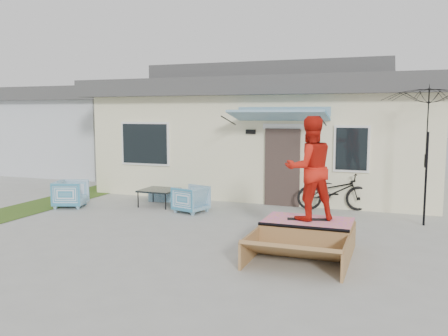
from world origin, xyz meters
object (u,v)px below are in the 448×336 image
(coffee_table, at_px, (159,197))
(patio_umbrella, at_px, (427,148))
(skateboard, at_px, (308,219))
(armchair_left, at_px, (71,192))
(armchair_right, at_px, (191,198))
(bicycle, at_px, (334,187))
(skater, at_px, (310,167))
(loveseat, at_px, (172,192))
(skate_ramp, at_px, (308,235))

(coffee_table, bearing_deg, patio_umbrella, 0.50)
(coffee_table, bearing_deg, skateboard, -30.08)
(armchair_left, xyz_separation_m, patio_umbrella, (8.78, 1.04, 1.35))
(armchair_right, bearing_deg, bicycle, 130.60)
(skater, bearing_deg, armchair_right, -65.49)
(armchair_left, relative_size, bicycle, 0.42)
(armchair_right, xyz_separation_m, skateboard, (3.37, -2.15, 0.18))
(armchair_left, height_order, armchair_right, armchair_left)
(bicycle, bearing_deg, armchair_right, 98.83)
(armchair_left, relative_size, skateboard, 1.03)
(bicycle, xyz_separation_m, skater, (-0.02, -3.67, 0.93))
(loveseat, relative_size, armchair_left, 1.63)
(bicycle, bearing_deg, skater, 164.40)
(coffee_table, bearing_deg, bicycle, 13.09)
(bicycle, bearing_deg, patio_umbrella, -130.59)
(patio_umbrella, height_order, skateboard, patio_umbrella)
(skate_ramp, bearing_deg, armchair_left, 165.96)
(armchair_right, bearing_deg, skater, 73.80)
(loveseat, distance_m, patio_umbrella, 6.84)
(skate_ramp, xyz_separation_m, skater, (0.00, 0.05, 1.27))
(coffee_table, xyz_separation_m, skateboard, (4.52, -2.62, 0.33))
(coffee_table, relative_size, skater, 0.48)
(armchair_left, height_order, patio_umbrella, patio_umbrella)
(armchair_left, distance_m, skate_ramp, 6.86)
(coffee_table, relative_size, patio_umbrella, 0.36)
(skate_ramp, relative_size, skater, 1.12)
(patio_umbrella, distance_m, skater, 3.43)
(armchair_right, height_order, skateboard, armchair_right)
(bicycle, distance_m, skater, 3.79)
(skateboard, distance_m, skater, 0.98)
(armchair_right, bearing_deg, armchair_left, -64.57)
(armchair_left, bearing_deg, bicycle, -92.15)
(skate_ramp, height_order, skater, skater)
(bicycle, bearing_deg, coffee_table, 87.72)
(armchair_right, bearing_deg, loveseat, -121.12)
(armchair_right, relative_size, bicycle, 0.40)
(coffee_table, distance_m, skate_ramp, 5.25)
(loveseat, distance_m, skateboard, 5.65)
(coffee_table, xyz_separation_m, patio_umbrella, (6.65, 0.06, 1.52))
(patio_umbrella, height_order, skate_ramp, patio_umbrella)
(loveseat, xyz_separation_m, coffee_table, (-0.02, -0.78, -0.03))
(skate_ramp, bearing_deg, skateboard, 90.00)
(loveseat, distance_m, skater, 5.78)
(bicycle, relative_size, skateboard, 2.43)
(skater, bearing_deg, skate_ramp, 56.93)
(armchair_right, height_order, coffee_table, armchair_right)
(loveseat, height_order, coffee_table, loveseat)
(patio_umbrella, height_order, skater, skater)
(armchair_left, bearing_deg, skateboard, -122.97)
(loveseat, bearing_deg, skate_ramp, 128.36)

